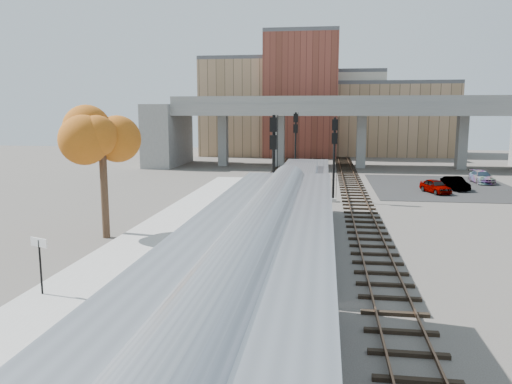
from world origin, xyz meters
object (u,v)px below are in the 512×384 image
(signal_mast_near, at_px, (273,170))
(car_a, at_px, (436,186))
(signal_mast_mid, at_px, (334,160))
(signal_mast_far, at_px, (295,145))
(car_c, at_px, (482,177))
(locomotive, at_px, (302,203))
(tree, at_px, (101,128))
(car_b, at_px, (455,183))

(signal_mast_near, bearing_deg, car_a, 47.68)
(signal_mast_mid, xyz_separation_m, signal_mast_far, (-4.10, 14.61, 0.28))
(signal_mast_mid, bearing_deg, car_c, 40.39)
(locomotive, xyz_separation_m, tree, (-11.68, -0.71, 4.26))
(tree, xyz_separation_m, car_b, (25.46, 22.19, -5.87))
(tree, bearing_deg, locomotive, 3.50)
(signal_mast_mid, xyz_separation_m, car_a, (9.48, 5.79, -2.82))
(tree, distance_m, car_a, 31.09)
(signal_mast_near, height_order, car_b, signal_mast_near)
(signal_mast_mid, relative_size, signal_mast_far, 0.94)
(locomotive, relative_size, signal_mast_near, 2.61)
(signal_mast_mid, bearing_deg, locomotive, -98.50)
(locomotive, bearing_deg, car_c, 56.48)
(signal_mast_mid, relative_size, car_c, 1.62)
(locomotive, relative_size, car_a, 5.11)
(locomotive, distance_m, signal_mast_near, 4.96)
(tree, bearing_deg, car_b, 41.08)
(tree, bearing_deg, signal_mast_mid, 45.86)
(signal_mast_near, bearing_deg, car_b, 47.31)
(car_c, bearing_deg, signal_mast_near, -133.57)
(signal_mast_near, bearing_deg, signal_mast_mid, 65.80)
(car_b, bearing_deg, signal_mast_mid, -158.02)
(signal_mast_mid, bearing_deg, car_b, 34.49)
(locomotive, height_order, car_a, locomotive)
(locomotive, bearing_deg, car_a, 59.10)
(signal_mast_near, distance_m, car_a, 20.39)
(signal_mast_far, distance_m, car_a, 16.49)
(locomotive, relative_size, car_b, 4.98)
(signal_mast_near, xyz_separation_m, signal_mast_mid, (4.10, 9.12, -0.17))
(signal_mast_near, xyz_separation_m, signal_mast_far, (0.00, 23.73, 0.11))
(car_b, bearing_deg, car_c, 40.70)
(car_b, relative_size, car_c, 0.88)
(signal_mast_far, bearing_deg, car_b, -22.34)
(signal_mast_mid, bearing_deg, car_a, 31.43)
(tree, distance_m, car_c, 40.70)
(locomotive, xyz_separation_m, signal_mast_near, (-2.10, 4.27, 1.39))
(car_a, distance_m, car_b, 3.24)
(signal_mast_near, xyz_separation_m, car_a, (13.58, 14.91, -2.99))
(signal_mast_near, distance_m, car_b, 23.60)
(car_c, bearing_deg, car_b, -128.97)
(signal_mast_near, bearing_deg, car_c, 48.61)
(signal_mast_near, relative_size, car_b, 1.91)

